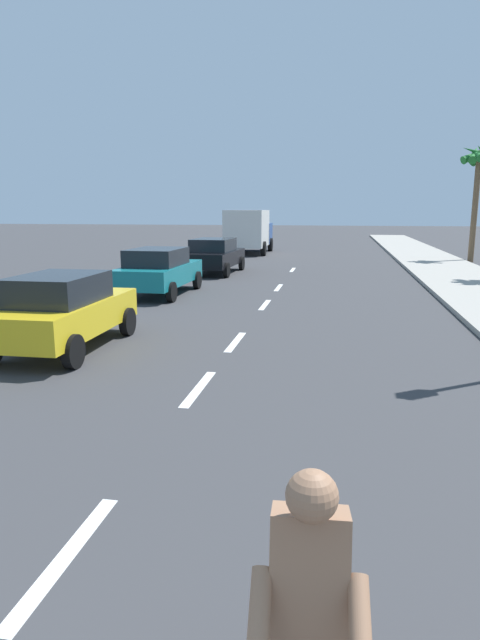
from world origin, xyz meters
name	(u,v)px	position (x,y,z in m)	size (l,w,h in m)	color
ground_plane	(274,293)	(0.00, 20.00, 0.00)	(160.00, 160.00, 0.00)	#38383A
sidewalk_strip	(479,288)	(7.16, 22.00, 0.07)	(3.60, 80.00, 0.14)	#9E998E
lane_stripe_1	(66,556)	(0.00, 5.37, 0.00)	(0.16, 1.80, 0.01)	white
lane_stripe_2	(199,388)	(0.00, 9.74, 0.00)	(0.16, 1.80, 0.01)	white
lane_stripe_3	(236,342)	(0.00, 12.91, 0.00)	(0.16, 1.80, 0.01)	white
lane_stripe_4	(265,305)	(0.00, 17.64, 0.00)	(0.16, 1.80, 0.01)	white
lane_stripe_5	(279,288)	(0.00, 21.36, 0.00)	(0.16, 1.80, 0.01)	white
lane_stripe_6	(293,270)	(0.00, 27.44, 0.00)	(0.16, 1.80, 0.01)	white
parked_car_yellow	(63,309)	(-3.37, 11.69, 0.84)	(1.89, 3.97, 1.57)	gold
parked_car_teal	(159,270)	(-3.83, 19.03, 0.84)	(2.05, 4.35, 1.57)	#14727A
parked_car_black	(214,255)	(-3.38, 25.39, 0.84)	(2.16, 4.47, 1.57)	black
delivery_truck	(249,230)	(-3.71, 36.81, 1.50)	(2.76, 6.28, 2.80)	#23478C
palm_tree_distant	(478,164)	(9.27, 33.05, 5.19)	(1.87, 1.96, 6.45)	brown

